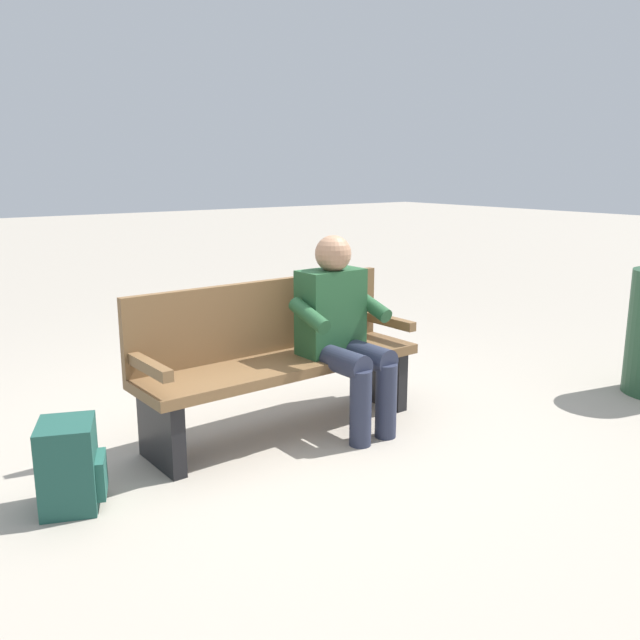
# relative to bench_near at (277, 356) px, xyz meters

# --- Properties ---
(ground_plane) EXTENTS (40.00, 40.00, 0.00)m
(ground_plane) POSITION_rel_bench_near_xyz_m (-0.00, 0.07, -0.46)
(ground_plane) COLOR #A89E8E
(bench_near) EXTENTS (1.81, 0.53, 0.90)m
(bench_near) POSITION_rel_bench_near_xyz_m (0.00, 0.00, 0.00)
(bench_near) COLOR brown
(bench_near) RESTS_ON ground
(person_seated) EXTENTS (0.58, 0.58, 1.18)m
(person_seated) POSITION_rel_bench_near_xyz_m (-0.33, 0.22, 0.17)
(person_seated) COLOR #23512D
(person_seated) RESTS_ON ground
(backpack) EXTENTS (0.36, 0.37, 0.42)m
(backpack) POSITION_rel_bench_near_xyz_m (1.32, 0.26, -0.25)
(backpack) COLOR #1E4C42
(backpack) RESTS_ON ground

